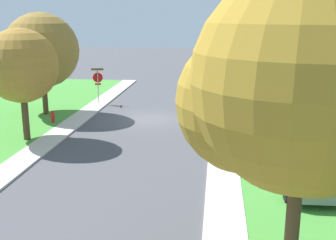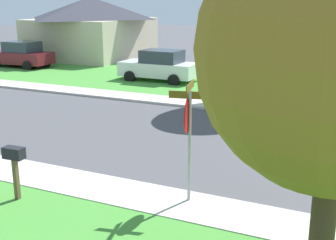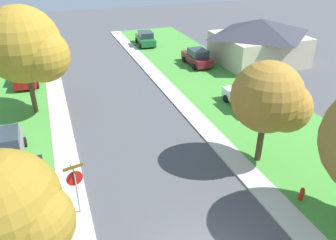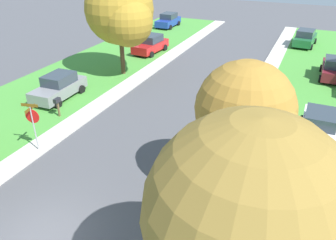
{
  "view_description": "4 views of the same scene",
  "coord_description": "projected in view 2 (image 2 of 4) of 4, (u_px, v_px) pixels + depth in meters",
  "views": [
    {
      "loc": [
        -4.31,
        26.45,
        6.74
      ],
      "look_at": [
        -1.84,
        5.5,
        1.4
      ],
      "focal_mm": 44.76,
      "sensor_mm": 36.0,
      "label": 1
    },
    {
      "loc": [
        -12.98,
        1.19,
        4.46
      ],
      "look_at": [
        -2.8,
        5.91,
        1.4
      ],
      "focal_mm": 47.62,
      "sensor_mm": 36.0,
      "label": 2
    },
    {
      "loc": [
        -4.58,
        -7.94,
        11.4
      ],
      "look_at": [
        1.8,
        9.61,
        1.4
      ],
      "focal_mm": 35.49,
      "sensor_mm": 36.0,
      "label": 3
    },
    {
      "loc": [
        7.96,
        -6.42,
        9.91
      ],
      "look_at": [
        1.49,
        8.21,
        1.4
      ],
      "focal_mm": 36.13,
      "sensor_mm": 36.0,
      "label": 4
    }
  ],
  "objects": [
    {
      "name": "tree_corner_large",
      "position": [
        271.0,
        11.0,
        18.57
      ],
      "size": [
        4.21,
        3.92,
        6.08
      ],
      "color": "#4C3823",
      "rests_on": "ground"
    },
    {
      "name": "car_white_near_corner",
      "position": [
        160.0,
        66.0,
        24.51
      ],
      "size": [
        2.08,
        4.32,
        1.76
      ],
      "color": "white",
      "rests_on": "ground"
    },
    {
      "name": "mailbox",
      "position": [
        14.0,
        160.0,
        9.85
      ],
      "size": [
        0.26,
        0.49,
        1.31
      ],
      "color": "brown",
      "rests_on": "ground"
    },
    {
      "name": "stop_sign_far_corner",
      "position": [
        189.0,
        123.0,
        9.54
      ],
      "size": [
        0.9,
        0.9,
        2.77
      ],
      "color": "#9E9EA3",
      "rests_on": "ground"
    },
    {
      "name": "house_right_setback",
      "position": [
        92.0,
        27.0,
        34.12
      ],
      "size": [
        9.11,
        7.92,
        4.6
      ],
      "color": "beige",
      "rests_on": "ground"
    },
    {
      "name": "lawn_east",
      "position": [
        161.0,
        80.0,
        25.14
      ],
      "size": [
        8.0,
        56.0,
        0.08
      ],
      "primitive_type": "cube",
      "color": "#479338",
      "rests_on": "ground"
    },
    {
      "name": "sidewalk_east",
      "position": [
        118.0,
        95.0,
        21.02
      ],
      "size": [
        1.4,
        56.0,
        0.1
      ],
      "primitive_type": "cube",
      "color": "beige",
      "rests_on": "ground"
    },
    {
      "name": "car_maroon_kerbside_mid",
      "position": [
        21.0,
        55.0,
        29.45
      ],
      "size": [
        2.07,
        4.32,
        1.76
      ],
      "color": "maroon",
      "rests_on": "ground"
    }
  ]
}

